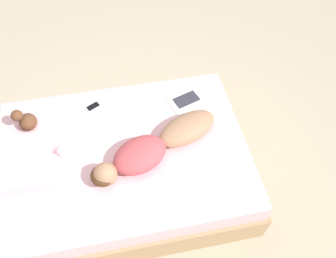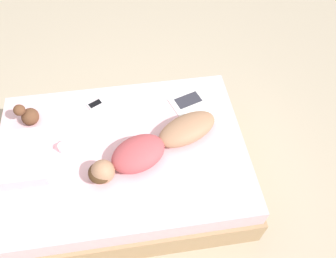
{
  "view_description": "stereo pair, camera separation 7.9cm",
  "coord_description": "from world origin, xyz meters",
  "px_view_note": "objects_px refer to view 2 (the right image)",
  "views": [
    {
      "loc": [
        -1.52,
        -0.09,
        2.83
      ],
      "look_at": [
        0.11,
        -0.41,
        0.57
      ],
      "focal_mm": 35.0,
      "sensor_mm": 36.0,
      "label": 1
    },
    {
      "loc": [
        -1.54,
        -0.17,
        2.83
      ],
      "look_at": [
        0.11,
        -0.41,
        0.57
      ],
      "focal_mm": 35.0,
      "sensor_mm": 36.0,
      "label": 2
    }
  ],
  "objects_px": {
    "open_magazine": "(194,108)",
    "coffee_mug": "(63,148)",
    "person": "(153,146)",
    "cell_phone": "(95,104)"
  },
  "relations": [
    {
      "from": "open_magazine",
      "to": "coffee_mug",
      "type": "xyz_separation_m",
      "value": [
        -0.3,
        1.16,
        0.04
      ]
    },
    {
      "from": "cell_phone",
      "to": "coffee_mug",
      "type": "bearing_deg",
      "value": 122.85
    },
    {
      "from": "open_magazine",
      "to": "coffee_mug",
      "type": "distance_m",
      "value": 1.19
    },
    {
      "from": "person",
      "to": "coffee_mug",
      "type": "relative_size",
      "value": 10.13
    },
    {
      "from": "person",
      "to": "coffee_mug",
      "type": "distance_m",
      "value": 0.74
    },
    {
      "from": "person",
      "to": "cell_phone",
      "type": "distance_m",
      "value": 0.77
    },
    {
      "from": "person",
      "to": "coffee_mug",
      "type": "bearing_deg",
      "value": 56.35
    },
    {
      "from": "person",
      "to": "open_magazine",
      "type": "relative_size",
      "value": 2.3
    },
    {
      "from": "open_magazine",
      "to": "cell_phone",
      "type": "distance_m",
      "value": 0.91
    },
    {
      "from": "person",
      "to": "cell_phone",
      "type": "xyz_separation_m",
      "value": [
        0.6,
        0.47,
        -0.08
      ]
    }
  ]
}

